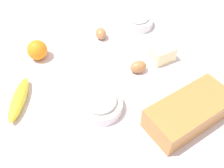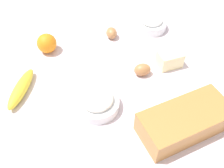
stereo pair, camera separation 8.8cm
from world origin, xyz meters
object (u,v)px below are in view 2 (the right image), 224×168
at_px(butter_block, 170,59).
at_px(banana, 21,88).
at_px(flour_bowl, 97,102).
at_px(egg_beside_bowl, 112,33).
at_px(egg_near_butter, 142,70).
at_px(loaf_pan, 185,121).
at_px(orange_fruit, 47,43).
at_px(sugar_bowl, 151,23).

bearing_deg(butter_block, banana, -5.24).
distance_m(flour_bowl, egg_beside_bowl, 0.38).
bearing_deg(egg_near_butter, loaf_pan, 94.70).
xyz_separation_m(loaf_pan, egg_beside_bowl, (0.05, -0.51, -0.02)).
bearing_deg(egg_near_butter, banana, -8.03).
distance_m(orange_fruit, egg_near_butter, 0.40).
relative_size(sugar_bowl, egg_near_butter, 2.16).
bearing_deg(butter_block, sugar_bowl, -98.78).
xyz_separation_m(banana, orange_fruit, (-0.13, -0.19, 0.02)).
bearing_deg(flour_bowl, egg_beside_bowl, -116.77).
height_order(butter_block, egg_near_butter, butter_block).
distance_m(sugar_bowl, butter_block, 0.24).
height_order(orange_fruit, egg_near_butter, orange_fruit).
bearing_deg(egg_beside_bowl, butter_block, 122.28).
height_order(flour_bowl, orange_fruit, orange_fruit).
height_order(flour_bowl, egg_beside_bowl, flour_bowl).
height_order(banana, egg_near_butter, egg_near_butter).
bearing_deg(loaf_pan, egg_beside_bowl, -89.27).
bearing_deg(banana, orange_fruit, -123.57).
xyz_separation_m(loaf_pan, flour_bowl, (0.23, -0.17, -0.01)).
bearing_deg(flour_bowl, sugar_bowl, -136.36).
bearing_deg(banana, egg_beside_bowl, -154.95).
xyz_separation_m(loaf_pan, orange_fruit, (0.33, -0.51, -0.00)).
xyz_separation_m(orange_fruit, egg_near_butter, (-0.31, 0.25, -0.02)).
height_order(flour_bowl, egg_near_butter, flour_bowl).
bearing_deg(loaf_pan, orange_fruit, -62.67).
relative_size(loaf_pan, egg_near_butter, 4.61).
height_order(banana, egg_beside_bowl, egg_beside_bowl).
relative_size(sugar_bowl, butter_block, 1.52).
height_order(orange_fruit, egg_beside_bowl, orange_fruit).
xyz_separation_m(loaf_pan, sugar_bowl, (-0.13, -0.51, -0.01)).
bearing_deg(butter_block, loaf_pan, 70.32).
relative_size(flour_bowl, sugar_bowl, 1.07).
distance_m(butter_block, egg_near_butter, 0.12).
relative_size(sugar_bowl, egg_beside_bowl, 2.33).
height_order(sugar_bowl, butter_block, sugar_bowl).
relative_size(loaf_pan, orange_fruit, 3.70).
distance_m(loaf_pan, butter_block, 0.29).
bearing_deg(butter_block, egg_near_butter, 5.09).
bearing_deg(egg_beside_bowl, sugar_bowl, -179.30).
distance_m(sugar_bowl, orange_fruit, 0.46).
relative_size(flour_bowl, egg_near_butter, 2.33).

